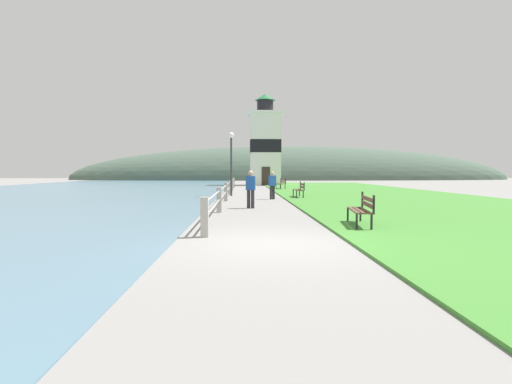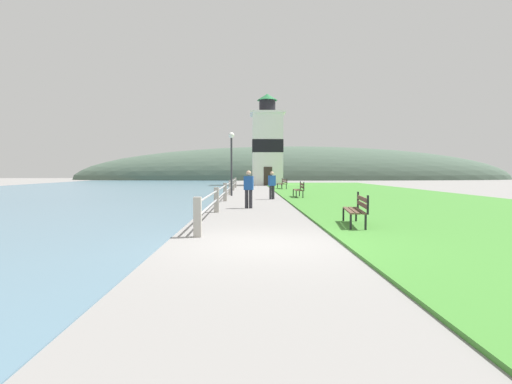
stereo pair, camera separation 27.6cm
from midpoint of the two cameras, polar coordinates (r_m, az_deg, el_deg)
name	(u,v)px [view 1 (the left image)]	position (r m, az deg, el deg)	size (l,w,h in m)	color
ground_plane	(273,244)	(8.50, 1.52, -7.50)	(160.00, 160.00, 0.00)	gray
grass_verge	(372,195)	(26.68, 15.94, -0.37)	(12.00, 51.09, 0.06)	#428433
water_strip	(28,196)	(28.85, -30.03, -0.46)	(24.00, 81.75, 0.01)	slate
seawall_railing	(228,188)	(23.36, -4.37, 0.57)	(0.18, 28.13, 0.94)	#A8A399
park_bench_near	(362,208)	(11.35, 14.25, -2.20)	(0.70, 1.85, 0.94)	brown
park_bench_midway	(300,189)	(23.00, 5.91, 0.47)	(0.49, 1.71, 0.94)	brown
park_bench_far	(281,183)	(33.86, 3.42, 1.30)	(0.71, 1.92, 0.94)	brown
lighthouse	(265,145)	(44.20, 1.13, 6.73)	(3.75, 3.75, 10.00)	white
person_strolling	(272,184)	(21.85, 1.99, 1.12)	(0.42, 0.35, 1.53)	#28282D
person_by_railing	(251,188)	(16.58, -1.25, 0.59)	(0.42, 0.28, 1.57)	#28282D
lamp_post	(231,152)	(24.99, -3.88, 5.73)	(0.36, 0.36, 3.96)	#333338
distant_hillside	(291,180)	(72.92, 4.90, 1.78)	(80.00, 16.00, 12.00)	#475B4C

